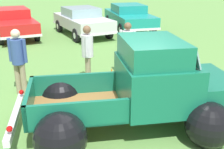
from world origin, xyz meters
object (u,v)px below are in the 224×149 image
(show_car_1, at_px, (14,21))
(spectator_2, at_px, (18,58))
(vintage_pickup_truck, at_px, (143,94))
(lane_cone_0, at_px, (161,65))
(spectator_1, at_px, (127,46))
(lane_cone_1, at_px, (112,79))
(spectator_0, at_px, (88,51))
(show_car_3, at_px, (129,16))
(show_car_2, at_px, (82,20))

(show_car_1, relative_size, spectator_2, 2.76)
(vintage_pickup_truck, distance_m, lane_cone_0, 3.46)
(show_car_1, relative_size, spectator_1, 2.86)
(spectator_1, bearing_deg, lane_cone_1, 175.07)
(spectator_0, bearing_deg, spectator_2, 22.19)
(spectator_2, bearing_deg, lane_cone_0, -54.43)
(spectator_0, height_order, lane_cone_1, spectator_0)
(spectator_2, relative_size, lane_cone_0, 2.86)
(show_car_1, relative_size, lane_cone_1, 7.89)
(spectator_1, xyz_separation_m, lane_cone_1, (-0.73, -0.87, -0.68))
(spectator_0, xyz_separation_m, spectator_2, (-1.90, -0.27, 0.03))
(lane_cone_1, bearing_deg, vintage_pickup_truck, -86.60)
(show_car_3, relative_size, lane_cone_1, 7.23)
(show_car_1, distance_m, spectator_2, 7.73)
(lane_cone_0, bearing_deg, vintage_pickup_truck, -121.00)
(spectator_2, distance_m, lane_cone_0, 4.46)
(show_car_2, bearing_deg, lane_cone_0, 0.54)
(lane_cone_0, bearing_deg, spectator_0, -174.21)
(lane_cone_1, bearing_deg, spectator_0, 135.78)
(spectator_1, distance_m, lane_cone_0, 1.35)
(spectator_1, bearing_deg, vintage_pickup_truck, -156.39)
(vintage_pickup_truck, distance_m, show_car_1, 10.63)
(spectator_1, xyz_separation_m, spectator_2, (-3.21, -0.59, 0.04))
(lane_cone_0, bearing_deg, show_car_3, 80.28)
(vintage_pickup_truck, relative_size, lane_cone_1, 7.56)
(vintage_pickup_truck, bearing_deg, show_car_2, 93.62)
(show_car_2, bearing_deg, show_car_1, -111.89)
(lane_cone_1, bearing_deg, show_car_2, 87.38)
(show_car_1, relative_size, lane_cone_0, 7.89)
(show_car_1, xyz_separation_m, lane_cone_1, (3.11, -7.99, -0.47))
(show_car_2, distance_m, show_car_3, 2.90)
(vintage_pickup_truck, height_order, spectator_2, vintage_pickup_truck)
(show_car_2, distance_m, spectator_2, 7.68)
(vintage_pickup_truck, relative_size, spectator_1, 2.74)
(spectator_1, relative_size, spectator_2, 0.96)
(show_car_3, height_order, lane_cone_1, show_car_3)
(vintage_pickup_truck, bearing_deg, lane_cone_1, 98.29)
(spectator_0, distance_m, spectator_1, 1.35)
(spectator_0, relative_size, spectator_1, 1.01)
(show_car_1, height_order, spectator_0, spectator_0)
(lane_cone_0, bearing_deg, show_car_1, 124.91)
(spectator_0, height_order, spectator_2, spectator_2)
(vintage_pickup_truck, bearing_deg, spectator_1, 83.49)
(show_car_1, bearing_deg, show_car_3, 80.20)
(spectator_2, xyz_separation_m, lane_cone_1, (2.48, -0.29, -0.73))
(lane_cone_0, distance_m, lane_cone_1, 2.06)
(vintage_pickup_truck, height_order, lane_cone_1, vintage_pickup_truck)
(spectator_1, height_order, spectator_2, spectator_2)
(show_car_2, xyz_separation_m, spectator_2, (-2.82, -7.14, 0.25))
(show_car_3, bearing_deg, spectator_0, -25.61)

